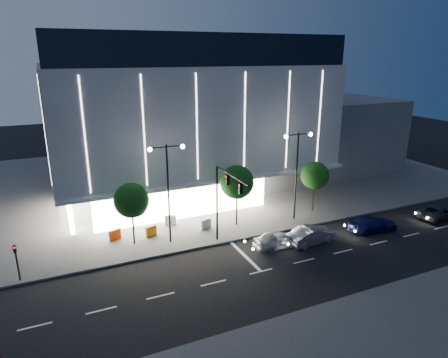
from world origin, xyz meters
TOP-DOWN VIEW (x-y plane):
  - ground at (0.00, 0.00)m, footprint 160.00×160.00m
  - sidewalk_museum at (5.00, 24.00)m, footprint 70.00×40.00m
  - sidewalk_near at (5.00, -12.00)m, footprint 70.00×10.00m
  - museum at (2.98, 22.31)m, footprint 30.00×25.80m
  - annex_building at (26.00, 24.00)m, footprint 16.00×20.00m
  - traffic_mast at (1.00, 3.34)m, footprint 0.33×5.89m
  - street_lamp_west at (-3.00, 6.00)m, footprint 3.16×0.36m
  - street_lamp_east at (10.00, 6.00)m, footprint 3.16×0.36m
  - ped_signal_far at (-15.00, 4.50)m, footprint 0.22×0.24m
  - tree_left at (-5.97, 7.02)m, footprint 3.02×3.02m
  - tree_mid at (4.03, 7.02)m, footprint 3.25×3.25m
  - tree_right at (13.03, 7.02)m, footprint 2.91×2.91m
  - car_lead at (5.37, 1.41)m, footprint 4.54×1.94m
  - car_second at (8.50, 0.96)m, footprint 4.91×2.19m
  - car_third at (15.30, 0.72)m, footprint 5.09×2.44m
  - car_fourth at (23.82, 0.23)m, footprint 5.18×2.77m
  - barrier_a at (-7.42, 8.36)m, footprint 1.12×0.64m
  - barrier_b at (-1.92, 9.55)m, footprint 1.12×0.60m
  - barrier_c at (-4.29, 7.81)m, footprint 1.12×0.62m
  - barrier_d at (0.90, 7.30)m, footprint 1.12×0.59m

SIDE VIEW (x-z plane):
  - ground at x=0.00m, z-range 0.00..0.00m
  - sidewalk_museum at x=5.00m, z-range 0.00..0.15m
  - sidewalk_near at x=5.00m, z-range 0.00..0.15m
  - barrier_a at x=-7.42m, z-range 0.15..1.15m
  - barrier_b at x=-1.92m, z-range 0.15..1.15m
  - barrier_c at x=-4.29m, z-range 0.15..1.15m
  - barrier_d at x=0.90m, z-range 0.15..1.15m
  - car_fourth at x=23.82m, z-range 0.00..1.38m
  - car_third at x=15.30m, z-range 0.00..1.43m
  - car_lead at x=5.37m, z-range 0.00..1.53m
  - car_second at x=8.50m, z-range 0.00..1.56m
  - ped_signal_far at x=-15.00m, z-range 0.39..3.39m
  - tree_right at x=13.03m, z-range 1.13..6.64m
  - tree_left at x=-5.97m, z-range 1.17..6.90m
  - tree_mid at x=4.03m, z-range 1.26..7.41m
  - annex_building at x=26.00m, z-range 0.00..10.00m
  - traffic_mast at x=1.00m, z-range 1.49..8.56m
  - street_lamp_west at x=-3.00m, z-range 1.46..10.46m
  - street_lamp_east at x=10.00m, z-range 1.46..10.46m
  - museum at x=2.98m, z-range 0.27..18.27m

